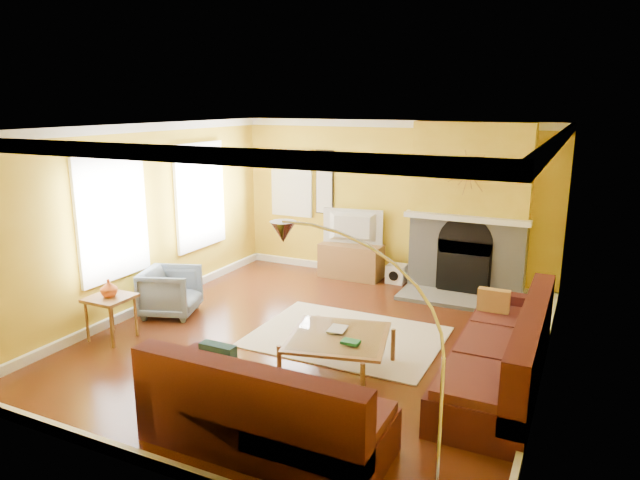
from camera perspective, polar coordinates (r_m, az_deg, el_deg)
The scene contains 27 objects.
floor at distance 7.48m, azimuth -0.63°, elevation -10.01°, with size 5.50×6.00×0.02m, color #602B14.
ceiling at distance 6.85m, azimuth -0.69°, elevation 11.30°, with size 5.50×6.00×0.02m, color white.
wall_back at distance 9.78m, azimuth 7.19°, elevation 3.89°, with size 5.50×0.02×2.70m, color gold.
wall_front at distance 4.66m, azimuth -17.43°, elevation -7.65°, with size 5.50×0.02×2.70m, color gold.
wall_left at distance 8.60m, azimuth -17.39°, elevation 2.03°, with size 0.02×6.00×2.70m, color gold.
wall_right at distance 6.36m, azimuth 22.26°, elevation -2.35°, with size 0.02×6.00×2.70m, color gold.
baseboard at distance 7.45m, azimuth -0.63°, elevation -9.51°, with size 5.50×6.00×0.12m, color white, non-canonical shape.
crown_molding at distance 6.86m, azimuth -0.69°, elevation 10.71°, with size 5.50×6.00×0.12m, color white, non-canonical shape.
window_left_near at distance 9.52m, azimuth -11.97°, elevation 4.36°, with size 0.06×1.22×1.72m, color white.
window_left_far at distance 8.13m, azimuth -20.11°, elevation 2.24°, with size 0.06×1.22×1.72m, color white.
window_back at distance 10.45m, azimuth -2.83°, elevation 5.72°, with size 0.82×0.06×1.22m, color white.
wall_art at distance 10.16m, azimuth 0.44°, elevation 5.79°, with size 0.34×0.04×1.14m, color white.
fireplace at distance 9.24m, azimuth 14.73°, elevation 2.98°, with size 1.80×0.40×2.70m, color gray, non-canonical shape.
mantel at distance 9.03m, azimuth 14.40°, elevation 2.11°, with size 1.92×0.22×0.08m, color white.
hearth at distance 9.06m, azimuth 13.54°, elevation -5.82°, with size 1.80×0.70×0.06m, color gray.
sunburst at distance 8.93m, azimuth 14.68°, elevation 6.52°, with size 0.70×0.04×0.70m, color olive, non-canonical shape.
rug at distance 7.55m, azimuth 2.69°, elevation -9.64°, with size 2.40×1.80×0.02m, color beige.
sectional_sofa at distance 6.26m, azimuth 5.92°, elevation -10.38°, with size 3.20×3.92×0.90m, color #471916, non-canonical shape.
coffee_table at distance 6.61m, azimuth 1.82°, elevation -11.19°, with size 1.09×1.09×0.43m, color white, non-canonical shape.
media_console at distance 9.94m, azimuth 3.12°, elevation -2.10°, with size 1.08×0.48×0.59m, color olive.
tv at distance 9.79m, azimuth 3.17°, elevation 1.27°, with size 1.05×0.14×0.60m, color black.
subwoofer at distance 9.77m, azimuth 7.66°, elevation -3.34°, with size 0.31×0.31×0.31m, color white.
armchair at distance 8.48m, azimuth -14.70°, elevation -5.02°, with size 0.73×0.75×0.68m, color slate.
side_table at distance 7.87m, azimuth -20.12°, elevation -7.31°, with size 0.52×0.52×0.58m, color olive, non-canonical shape.
vase at distance 7.74m, azimuth -20.37°, elevation -4.53°, with size 0.22×0.22×0.23m, color #D8591E.
book at distance 6.67m, azimuth 0.92°, elevation -8.80°, with size 0.20×0.27×0.03m, color white.
arc_lamp at distance 4.33m, azimuth 4.52°, elevation -12.90°, with size 1.35×0.36×2.12m, color silver, non-canonical shape.
Camera 1 is at (3.04, -6.14, 3.00)m, focal length 32.00 mm.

